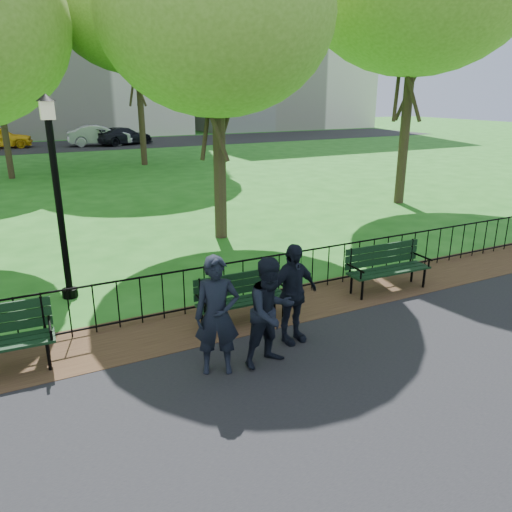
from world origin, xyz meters
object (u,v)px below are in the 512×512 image
sedan_silver (99,135)px  sedan_dark (124,136)px  person_left (217,316)px  person_mid (271,312)px  park_bench_main (230,295)px  tree_near_e (216,13)px  park_bench_right_a (386,263)px  person_right (292,294)px  lamppost (57,193)px

sedan_silver → sedan_dark: sedan_silver is taller
person_left → person_mid: bearing=11.5°
park_bench_main → tree_near_e: tree_near_e is taller
park_bench_right_a → person_right: (-2.92, -1.07, 0.26)m
person_mid → sedan_silver: person_mid is taller
park_bench_main → sedan_silver: bearing=84.6°
lamppost → sedan_dark: bearing=75.0°
tree_near_e → sedan_silver: tree_near_e is taller
park_bench_right_a → person_left: 4.60m
person_left → tree_near_e: bearing=88.2°
lamppost → tree_near_e: 6.37m
lamppost → person_left: lamppost is taller
lamppost → person_left: (1.56, -3.98, -1.23)m
person_mid → person_left: bearing=161.0°
tree_near_e → person_mid: 8.66m
park_bench_main → sedan_dark: bearing=81.4°
sedan_silver → person_mid: bearing=178.5°
park_bench_main → person_mid: person_mid is taller
sedan_silver → sedan_dark: (1.84, -0.11, -0.11)m
lamppost → person_mid: size_ratio=2.32×
park_bench_main → person_right: person_right is taller
park_bench_main → park_bench_right_a: park_bench_right_a is taller
tree_near_e → sedan_silver: size_ratio=1.79×
park_bench_main → lamppost: size_ratio=0.43×
sedan_silver → park_bench_right_a: bearing=-175.6°
sedan_silver → person_left: bearing=177.1°
person_left → person_right: person_left is taller
tree_near_e → person_mid: tree_near_e is taller
park_bench_main → lamppost: 3.87m
park_bench_main → person_left: size_ratio=0.94×
park_bench_main → sedan_dark: 33.11m
sedan_dark → person_right: bearing=153.0°
lamppost → person_mid: 4.92m
park_bench_main → person_left: 1.61m
tree_near_e → person_right: size_ratio=5.01×
sedan_silver → sedan_dark: size_ratio=1.02×
park_bench_right_a → sedan_dark: 32.64m
lamppost → tree_near_e: size_ratio=0.47×
sedan_silver → sedan_dark: bearing=-88.6°
person_left → sedan_dark: size_ratio=0.39×
park_bench_main → tree_near_e: size_ratio=0.20×
person_left → sedan_silver: bearing=104.1°
tree_near_e → person_left: 8.74m
sedan_silver → park_bench_main: bearing=178.2°
person_mid → sedan_dark: person_mid is taller
lamppost → sedan_dark: 31.09m
tree_near_e → park_bench_main: bearing=-111.6°
lamppost → person_right: lamppost is taller
person_right → sedan_dark: 34.02m
lamppost → sedan_silver: 30.77m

